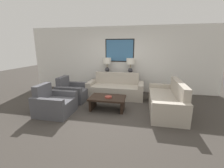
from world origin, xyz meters
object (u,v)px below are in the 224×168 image
at_px(couch_by_side, 167,101).
at_px(coffee_table, 107,100).
at_px(armchair_near_camera, 54,104).
at_px(console_table, 118,83).
at_px(couch_by_back_wall, 116,89).
at_px(table_lamp_right, 131,63).
at_px(armchair_near_back_wall, 72,93).
at_px(table_lamp_left, 107,63).
at_px(decorative_bowl, 108,97).

bearing_deg(couch_by_side, coffee_table, -170.81).
bearing_deg(armchair_near_camera, console_table, 59.58).
bearing_deg(console_table, armchair_near_camera, -120.42).
height_order(couch_by_back_wall, couch_by_side, same).
bearing_deg(couch_by_side, table_lamp_right, 127.50).
xyz_separation_m(table_lamp_right, armchair_near_back_wall, (-1.91, -1.32, -0.93)).
distance_m(armchair_near_back_wall, armchair_near_camera, 1.12).
distance_m(couch_by_side, coffee_table, 1.75).
distance_m(console_table, table_lamp_left, 0.93).
height_order(table_lamp_left, armchair_near_camera, table_lamp_left).
relative_size(table_lamp_left, coffee_table, 0.57).
xyz_separation_m(coffee_table, armchair_near_camera, (-1.41, -0.56, -0.01)).
bearing_deg(couch_by_side, couch_by_back_wall, 150.99).
bearing_deg(console_table, couch_by_back_wall, -90.00).
height_order(console_table, table_lamp_right, table_lamp_right).
height_order(table_lamp_left, table_lamp_right, same).
relative_size(couch_by_side, armchair_near_back_wall, 2.19).
bearing_deg(decorative_bowl, coffee_table, 131.51).
bearing_deg(decorative_bowl, console_table, 90.46).
distance_m(table_lamp_right, armchair_near_camera, 3.23).
distance_m(table_lamp_right, coffee_table, 2.15).
distance_m(couch_by_back_wall, decorative_bowl, 1.27).
bearing_deg(couch_by_back_wall, couch_by_side, -29.01).
bearing_deg(console_table, coffee_table, -90.73).
distance_m(table_lamp_left, couch_by_side, 2.85).
height_order(couch_by_side, coffee_table, couch_by_side).
xyz_separation_m(decorative_bowl, armchair_near_back_wall, (-1.45, 0.60, -0.14)).
bearing_deg(armchair_near_back_wall, table_lamp_left, 54.15).
distance_m(console_table, couch_by_side, 2.34).
relative_size(table_lamp_left, couch_by_side, 0.30).
bearing_deg(table_lamp_left, armchair_near_camera, -111.34).
bearing_deg(decorative_bowl, table_lamp_left, 104.42).
relative_size(table_lamp_left, armchair_near_camera, 0.65).
relative_size(table_lamp_right, decorative_bowl, 2.88).
bearing_deg(console_table, table_lamp_left, 180.00).
xyz_separation_m(console_table, table_lamp_right, (0.48, 0.00, 0.80)).
xyz_separation_m(coffee_table, decorative_bowl, (0.04, -0.04, 0.13)).
bearing_deg(table_lamp_left, couch_by_side, -36.19).
bearing_deg(couch_by_back_wall, coffee_table, -91.12).
relative_size(table_lamp_left, couch_by_back_wall, 0.30).
bearing_deg(decorative_bowl, couch_by_back_wall, 90.70).
xyz_separation_m(couch_by_side, armchair_near_camera, (-3.13, -0.84, -0.02)).
bearing_deg(armchair_near_camera, table_lamp_left, 68.66).
bearing_deg(console_table, decorative_bowl, -89.54).
bearing_deg(decorative_bowl, armchair_near_camera, -160.40).
bearing_deg(couch_by_side, console_table, 136.86).
height_order(console_table, decorative_bowl, console_table).
xyz_separation_m(table_lamp_right, couch_by_back_wall, (-0.48, -0.65, -0.91)).
bearing_deg(armchair_near_camera, couch_by_side, 14.99).
relative_size(couch_by_back_wall, couch_by_side, 1.00).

